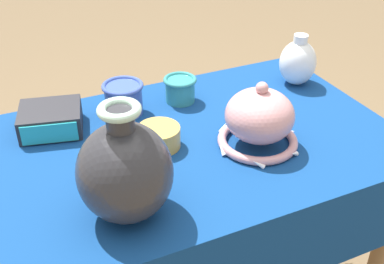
{
  "coord_description": "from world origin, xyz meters",
  "views": [
    {
      "loc": [
        -0.4,
        -0.94,
        1.39
      ],
      "look_at": [
        -0.01,
        -0.1,
        0.8
      ],
      "focal_mm": 45.0,
      "sensor_mm": 36.0,
      "label": 1
    }
  ],
  "objects_px": {
    "vase_dome_bell": "(259,120)",
    "jar_round_porcelain": "(298,62)",
    "pot_squat_ochre": "(159,137)",
    "cup_wide_cobalt": "(123,98)",
    "mosaic_tile_box": "(51,120)",
    "cup_wide_teal": "(180,88)",
    "vase_tall_bulbous": "(125,171)"
  },
  "relations": [
    {
      "from": "vase_dome_bell",
      "to": "jar_round_porcelain",
      "type": "distance_m",
      "value": 0.38
    },
    {
      "from": "pot_squat_ochre",
      "to": "cup_wide_cobalt",
      "type": "bearing_deg",
      "value": 98.16
    },
    {
      "from": "mosaic_tile_box",
      "to": "vase_dome_bell",
      "type": "bearing_deg",
      "value": -18.23
    },
    {
      "from": "cup_wide_teal",
      "to": "cup_wide_cobalt",
      "type": "xyz_separation_m",
      "value": [
        -0.17,
        0.0,
        0.01
      ]
    },
    {
      "from": "pot_squat_ochre",
      "to": "cup_wide_teal",
      "type": "xyz_separation_m",
      "value": [
        0.14,
        0.19,
        0.01
      ]
    },
    {
      "from": "cup_wide_teal",
      "to": "jar_round_porcelain",
      "type": "height_order",
      "value": "jar_round_porcelain"
    },
    {
      "from": "vase_dome_bell",
      "to": "cup_wide_teal",
      "type": "relative_size",
      "value": 2.22
    },
    {
      "from": "vase_dome_bell",
      "to": "cup_wide_cobalt",
      "type": "xyz_separation_m",
      "value": [
        -0.26,
        0.29,
        -0.02
      ]
    },
    {
      "from": "pot_squat_ochre",
      "to": "vase_dome_bell",
      "type": "bearing_deg",
      "value": -22.62
    },
    {
      "from": "pot_squat_ochre",
      "to": "cup_wide_teal",
      "type": "height_order",
      "value": "cup_wide_teal"
    },
    {
      "from": "mosaic_tile_box",
      "to": "pot_squat_ochre",
      "type": "height_order",
      "value": "mosaic_tile_box"
    },
    {
      "from": "jar_round_porcelain",
      "to": "pot_squat_ochre",
      "type": "bearing_deg",
      "value": -163.9
    },
    {
      "from": "cup_wide_cobalt",
      "to": "jar_round_porcelain",
      "type": "bearing_deg",
      "value": -4.88
    },
    {
      "from": "vase_dome_bell",
      "to": "cup_wide_teal",
      "type": "height_order",
      "value": "vase_dome_bell"
    },
    {
      "from": "vase_dome_bell",
      "to": "jar_round_porcelain",
      "type": "xyz_separation_m",
      "value": [
        0.29,
        0.24,
        0.0
      ]
    },
    {
      "from": "mosaic_tile_box",
      "to": "cup_wide_cobalt",
      "type": "height_order",
      "value": "cup_wide_cobalt"
    },
    {
      "from": "cup_wide_teal",
      "to": "cup_wide_cobalt",
      "type": "relative_size",
      "value": 0.84
    },
    {
      "from": "cup_wide_cobalt",
      "to": "jar_round_porcelain",
      "type": "distance_m",
      "value": 0.54
    },
    {
      "from": "vase_tall_bulbous",
      "to": "cup_wide_teal",
      "type": "xyz_separation_m",
      "value": [
        0.29,
        0.4,
        -0.07
      ]
    },
    {
      "from": "pot_squat_ochre",
      "to": "cup_wide_cobalt",
      "type": "relative_size",
      "value": 0.93
    },
    {
      "from": "vase_dome_bell",
      "to": "mosaic_tile_box",
      "type": "height_order",
      "value": "vase_dome_bell"
    },
    {
      "from": "mosaic_tile_box",
      "to": "jar_round_porcelain",
      "type": "relative_size",
      "value": 1.16
    },
    {
      "from": "cup_wide_teal",
      "to": "jar_round_porcelain",
      "type": "xyz_separation_m",
      "value": [
        0.37,
        -0.05,
        0.03
      ]
    },
    {
      "from": "vase_tall_bulbous",
      "to": "cup_wide_cobalt",
      "type": "height_order",
      "value": "vase_tall_bulbous"
    },
    {
      "from": "pot_squat_ochre",
      "to": "jar_round_porcelain",
      "type": "relative_size",
      "value": 0.67
    },
    {
      "from": "cup_wide_cobalt",
      "to": "pot_squat_ochre",
      "type": "bearing_deg",
      "value": -81.84
    },
    {
      "from": "pot_squat_ochre",
      "to": "jar_round_porcelain",
      "type": "bearing_deg",
      "value": 16.1
    },
    {
      "from": "vase_dome_bell",
      "to": "cup_wide_cobalt",
      "type": "height_order",
      "value": "vase_dome_bell"
    },
    {
      "from": "mosaic_tile_box",
      "to": "cup_wide_cobalt",
      "type": "bearing_deg",
      "value": 15.41
    },
    {
      "from": "vase_tall_bulbous",
      "to": "cup_wide_cobalt",
      "type": "xyz_separation_m",
      "value": [
        0.12,
        0.4,
        -0.06
      ]
    },
    {
      "from": "vase_tall_bulbous",
      "to": "cup_wide_teal",
      "type": "relative_size",
      "value": 2.66
    },
    {
      "from": "cup_wide_cobalt",
      "to": "cup_wide_teal",
      "type": "bearing_deg",
      "value": -0.18
    }
  ]
}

